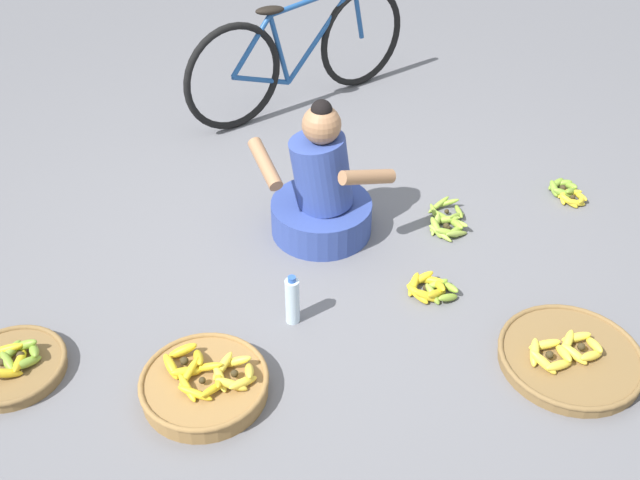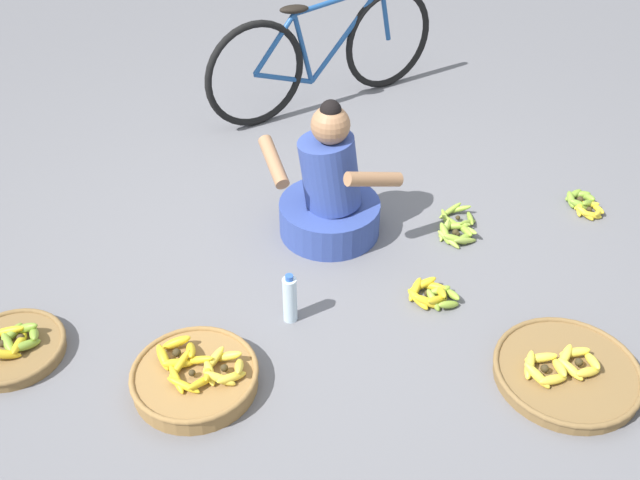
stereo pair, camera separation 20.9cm
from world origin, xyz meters
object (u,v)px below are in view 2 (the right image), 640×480
(loose_bananas_mid_left, at_px, (456,228))
(loose_bananas_near_bicycle, at_px, (432,294))
(banana_basket_back_right, at_px, (12,347))
(loose_bananas_back_left, at_px, (584,204))
(banana_basket_front_center, at_px, (567,372))
(vendor_woman_front, at_px, (330,193))
(bicycle_leaning, at_px, (324,54))
(water_bottle, at_px, (290,299))
(banana_basket_front_right, at_px, (195,376))

(loose_bananas_mid_left, bearing_deg, loose_bananas_near_bicycle, -123.39)
(banana_basket_back_right, xyz_separation_m, loose_bananas_back_left, (2.94, 0.41, -0.01))
(banana_basket_front_center, distance_m, loose_bananas_back_left, 1.29)
(vendor_woman_front, relative_size, loose_bananas_mid_left, 2.22)
(vendor_woman_front, bearing_deg, bicycle_leaning, 77.44)
(loose_bananas_back_left, distance_m, loose_bananas_near_bicycle, 1.18)
(bicycle_leaning, height_order, loose_bananas_near_bicycle, bicycle_leaning)
(loose_bananas_mid_left, xyz_separation_m, water_bottle, (-0.97, -0.43, 0.09))
(banana_basket_front_right, bearing_deg, water_bottle, 32.93)
(vendor_woman_front, bearing_deg, banana_basket_front_right, -131.43)
(banana_basket_front_center, bearing_deg, banana_basket_front_right, 168.11)
(vendor_woman_front, bearing_deg, loose_bananas_mid_left, -14.51)
(loose_bananas_mid_left, relative_size, loose_bananas_near_bicycle, 1.39)
(banana_basket_front_right, height_order, loose_bananas_back_left, banana_basket_front_right)
(banana_basket_back_right, relative_size, water_bottle, 1.76)
(banana_basket_front_center, bearing_deg, loose_bananas_mid_left, 93.98)
(vendor_woman_front, xyz_separation_m, water_bottle, (-0.33, -0.60, -0.12))
(bicycle_leaning, bearing_deg, loose_bananas_back_left, -53.91)
(banana_basket_front_right, bearing_deg, bicycle_leaning, 64.28)
(banana_basket_back_right, xyz_separation_m, water_bottle, (1.21, -0.06, 0.08))
(loose_bananas_back_left, relative_size, water_bottle, 1.05)
(water_bottle, bearing_deg, loose_bananas_near_bicycle, -2.27)
(vendor_woman_front, height_order, loose_bananas_mid_left, vendor_woman_front)
(vendor_woman_front, height_order, banana_basket_back_right, vendor_woman_front)
(banana_basket_back_right, height_order, loose_bananas_mid_left, banana_basket_back_right)
(banana_basket_front_right, bearing_deg, loose_bananas_near_bicycle, 13.46)
(vendor_woman_front, xyz_separation_m, bicycle_leaning, (0.31, 1.38, 0.12))
(loose_bananas_near_bicycle, bearing_deg, loose_bananas_mid_left, 56.61)
(bicycle_leaning, xyz_separation_m, banana_basket_front_right, (-1.10, -2.27, -0.30))
(banana_basket_back_right, bearing_deg, vendor_woman_front, 19.13)
(vendor_woman_front, xyz_separation_m, banana_basket_back_right, (-1.54, -0.53, -0.20))
(banana_basket_back_right, bearing_deg, loose_bananas_near_bicycle, -2.76)
(banana_basket_back_right, bearing_deg, banana_basket_front_right, -25.74)
(vendor_woman_front, xyz_separation_m, loose_bananas_back_left, (1.40, -0.12, -0.21))
(vendor_woman_front, distance_m, water_bottle, 0.69)
(vendor_woman_front, distance_m, loose_bananas_back_left, 1.42)
(bicycle_leaning, xyz_separation_m, banana_basket_front_center, (0.41, -2.59, -0.32))
(banana_basket_front_right, bearing_deg, loose_bananas_mid_left, 26.96)
(loose_bananas_mid_left, height_order, loose_bananas_near_bicycle, same)
(vendor_woman_front, bearing_deg, loose_bananas_back_left, -4.81)
(banana_basket_front_right, distance_m, loose_bananas_near_bicycle, 1.16)
(banana_basket_front_center, bearing_deg, vendor_woman_front, 120.55)
(water_bottle, bearing_deg, vendor_woman_front, 61.03)
(vendor_woman_front, distance_m, loose_bananas_near_bicycle, 0.74)
(banana_basket_front_center, bearing_deg, loose_bananas_back_left, 57.81)
(banana_basket_back_right, bearing_deg, bicycle_leaning, 46.08)
(banana_basket_front_center, xyz_separation_m, loose_bananas_back_left, (0.69, 1.09, -0.01))
(loose_bananas_back_left, bearing_deg, banana_basket_front_right, -160.50)
(banana_basket_back_right, distance_m, water_bottle, 1.21)
(vendor_woman_front, height_order, banana_basket_front_right, vendor_woman_front)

